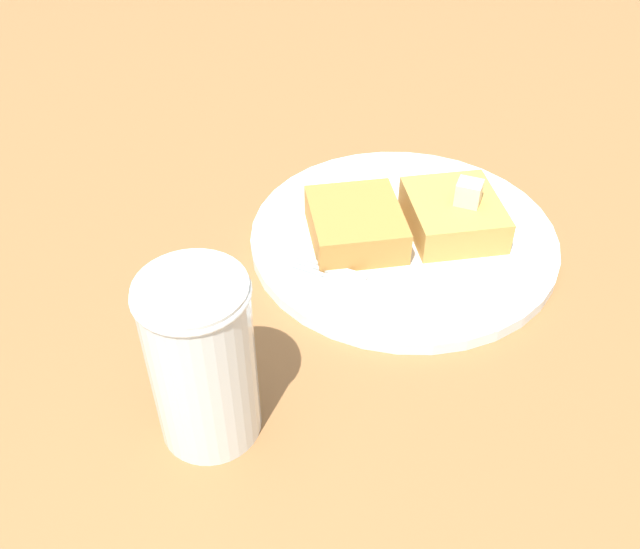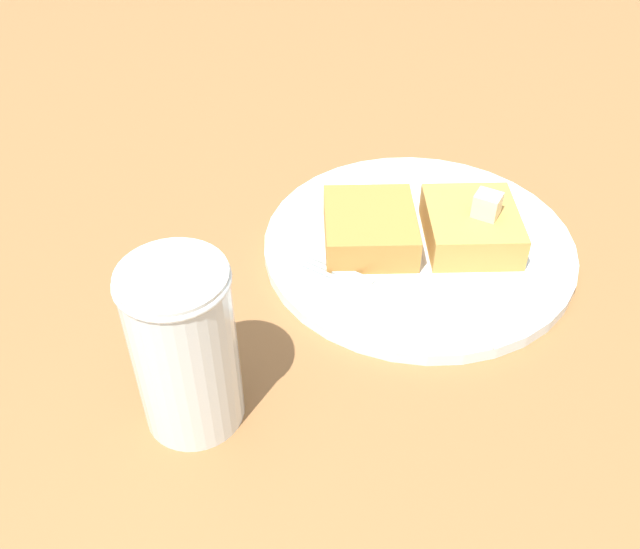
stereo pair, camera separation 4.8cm
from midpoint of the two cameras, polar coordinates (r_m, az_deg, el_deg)
table_surface at (r=61.50cm, az=-0.10°, el=3.67°), size 120.81×120.81×2.39cm
plate at (r=57.78cm, az=4.31°, el=2.88°), size 24.64×24.64×1.03cm
toast_slice_left at (r=57.61cm, az=8.28°, el=4.68°), size 8.91×9.55×2.74cm
toast_slice_middle at (r=55.99cm, az=0.40°, el=3.94°), size 8.91×9.55×2.74cm
butter_pat_primary at (r=56.17cm, az=9.42°, el=6.39°), size 2.25×2.11×1.89cm
fork at (r=51.98cm, az=1.79°, el=-1.30°), size 15.63×6.41×0.36cm
syrup_jar at (r=42.33cm, az=-12.59°, el=-7.53°), size 6.42×6.42×11.65cm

